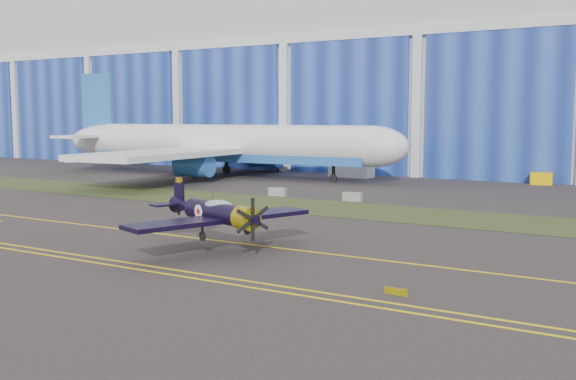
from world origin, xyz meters
The scene contains 14 objects.
ground centered at (0.00, 0.00, 0.00)m, with size 260.00×260.00×0.00m, color #362F2F.
grass_median centered at (0.00, 14.00, 0.02)m, with size 260.00×10.00×0.02m, color #475128.
hangar centered at (0.00, 71.79, 14.96)m, with size 220.00×45.70×30.00m.
taxiway_centreline centered at (0.00, -5.00, 0.01)m, with size 200.00×0.20×0.02m, color yellow.
edge_line_near centered at (0.00, -14.50, 0.01)m, with size 80.00×0.20×0.02m, color yellow.
edge_line_far centered at (0.00, -13.50, 0.01)m, with size 80.00×0.20×0.02m, color yellow.
guard_board_right centered at (22.00, -12.00, 0.17)m, with size 1.20×0.15×0.35m, color yellow.
warbird centered at (7.90, -7.94, 2.53)m, with size 14.25×15.62×3.81m.
jetliner centered at (-23.94, 36.38, 10.67)m, with size 64.15×55.42×21.34m.
shipping_container centered at (-7.99, 44.78, 1.36)m, with size 6.27×2.51×2.72m, color white.
tug centered at (17.45, 47.73, 0.77)m, with size 2.65×1.66×1.55m, color #FDC300.
cart centered at (-67.62, 45.63, 0.65)m, with size 2.16×1.29×1.29m, color silver.
barrier_a centered at (-4.83, 19.78, 0.45)m, with size 2.00×0.60×0.90m, color gray.
barrier_b centered at (4.16, 19.96, 0.45)m, with size 2.00×0.60×0.90m, color gray.
Camera 1 is at (34.14, -42.16, 8.67)m, focal length 42.00 mm.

